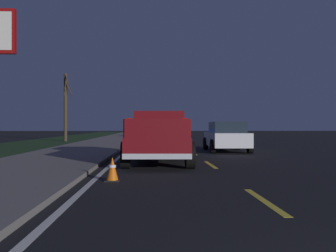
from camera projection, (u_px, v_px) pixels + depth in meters
ground at (179, 143)px, 28.97m from camera, size 144.00×144.00×0.00m
sidewalk_shoulder at (104, 142)px, 28.75m from camera, size 108.00×4.00×0.12m
grass_verge at (38, 143)px, 28.55m from camera, size 108.00×6.00×0.01m
lane_markings at (146, 142)px, 30.53m from camera, size 108.00×3.54×0.01m
pickup_truck at (159, 137)px, 13.77m from camera, size 5.49×2.40×1.87m
sedan_white at (226, 136)px, 19.55m from camera, size 4.44×2.08×1.54m
sedan_blue at (155, 131)px, 41.91m from camera, size 4.43×2.07×1.54m
bare_tree_far at (66, 106)px, 32.47m from camera, size 1.05×0.89×5.89m
traffic_cone_near at (112, 169)px, 9.00m from camera, size 0.36×0.36×0.58m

